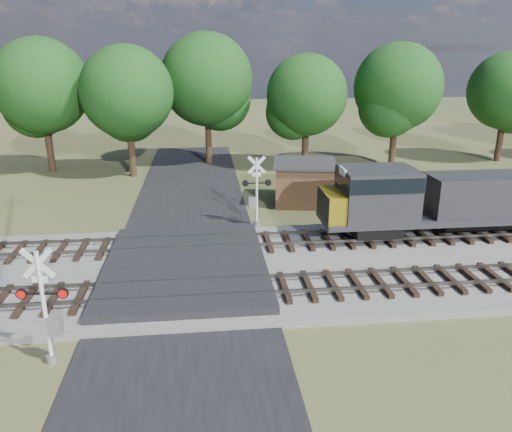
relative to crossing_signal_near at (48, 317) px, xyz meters
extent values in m
plane|color=#3E4725|center=(4.01, 5.66, -1.64)|extent=(160.00, 160.00, 0.00)
cube|color=gray|center=(14.01, 6.16, -1.49)|extent=(140.00, 10.00, 0.30)
cube|color=black|center=(4.01, 5.66, -1.60)|extent=(7.00, 60.00, 0.08)
cube|color=#262628|center=(4.01, 6.16, -1.33)|extent=(7.00, 9.00, 0.62)
cube|color=black|center=(6.01, 3.66, -1.25)|extent=(44.00, 2.60, 0.18)
cube|color=#5C564F|center=(14.01, 2.94, -1.09)|extent=(140.00, 0.08, 0.15)
cube|color=#5C564F|center=(14.01, 4.38, -1.09)|extent=(140.00, 0.08, 0.15)
cube|color=black|center=(6.01, 8.66, -1.25)|extent=(44.00, 2.60, 0.18)
cube|color=#5C564F|center=(14.01, 7.94, -1.09)|extent=(140.00, 0.08, 0.15)
cube|color=#5C564F|center=(14.01, 9.38, -1.09)|extent=(140.00, 0.08, 0.15)
cylinder|color=silver|center=(-0.08, 0.01, 0.27)|extent=(0.13, 0.13, 3.83)
cylinder|color=gray|center=(-0.08, 0.01, -1.50)|extent=(0.34, 0.34, 0.29)
cube|color=silver|center=(-0.08, 0.01, 1.81)|extent=(1.00, 0.11, 1.00)
cube|color=silver|center=(-0.08, 0.01, 1.81)|extent=(1.00, 0.11, 1.00)
cube|color=silver|center=(-0.08, 0.01, 1.28)|extent=(0.48, 0.06, 0.21)
cube|color=black|center=(-0.08, 0.01, 0.80)|extent=(1.53, 0.17, 0.06)
cylinder|color=red|center=(-0.70, 0.05, 0.80)|extent=(0.35, 0.12, 0.34)
cylinder|color=red|center=(0.54, -0.04, 0.80)|extent=(0.35, 0.12, 0.34)
cube|color=gray|center=(0.16, -0.01, -0.30)|extent=(0.45, 0.32, 0.62)
cylinder|color=silver|center=(7.82, 12.17, 0.31)|extent=(0.14, 0.14, 3.90)
cylinder|color=gray|center=(7.82, 12.17, -1.50)|extent=(0.35, 0.35, 0.29)
cube|color=silver|center=(7.82, 12.17, 1.87)|extent=(1.02, 0.04, 1.02)
cube|color=silver|center=(7.82, 12.17, 1.87)|extent=(1.02, 0.04, 1.02)
cube|color=silver|center=(7.82, 12.17, 1.33)|extent=(0.49, 0.03, 0.21)
cube|color=black|center=(7.82, 12.17, 0.84)|extent=(1.56, 0.07, 0.06)
cylinder|color=red|center=(8.46, 12.17, 0.84)|extent=(0.35, 0.10, 0.35)
cylinder|color=red|center=(7.19, 12.17, 0.84)|extent=(0.35, 0.10, 0.35)
cube|color=gray|center=(7.58, 12.17, -0.28)|extent=(0.44, 0.29, 0.63)
cube|color=#47321E|center=(11.36, 16.31, -0.39)|extent=(4.15, 4.15, 2.51)
cube|color=#2D2D30|center=(11.36, 16.31, 0.96)|extent=(4.57, 4.57, 0.18)
cylinder|color=black|center=(-7.25, 26.90, 0.97)|extent=(0.56, 0.56, 5.22)
sphere|color=#143D13|center=(-7.25, 26.90, 5.14)|extent=(7.30, 7.30, 7.30)
cylinder|color=black|center=(-0.54, 24.74, 0.83)|extent=(0.56, 0.56, 4.94)
sphere|color=#143D13|center=(-0.54, 24.74, 4.78)|extent=(6.92, 6.92, 6.92)
cylinder|color=black|center=(5.46, 28.44, 1.08)|extent=(0.56, 0.56, 5.44)
sphere|color=#143D13|center=(5.46, 28.44, 5.43)|extent=(7.61, 7.61, 7.61)
cylinder|color=black|center=(13.32, 25.78, 0.66)|extent=(0.56, 0.56, 4.61)
sphere|color=#143D13|center=(13.32, 25.78, 4.35)|extent=(6.45, 6.45, 6.45)
cylinder|color=black|center=(20.77, 25.70, 0.88)|extent=(0.56, 0.56, 5.04)
sphere|color=#143D13|center=(20.77, 25.70, 4.92)|extent=(7.06, 7.06, 7.06)
cylinder|color=black|center=(30.94, 26.85, 0.70)|extent=(0.56, 0.56, 4.68)
sphere|color=#143D13|center=(30.94, 26.85, 4.45)|extent=(6.56, 6.56, 6.56)
camera|label=1|loc=(4.92, -14.21, 7.87)|focal=35.00mm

